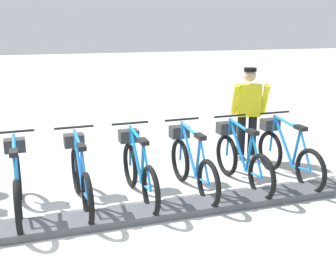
{
  "coord_description": "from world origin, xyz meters",
  "views": [
    {
      "loc": [
        -4.7,
        0.27,
        2.4
      ],
      "look_at": [
        0.5,
        -1.4,
        0.9
      ],
      "focal_mm": 44.22,
      "sensor_mm": 36.0,
      "label": 1
    }
  ],
  "objects_px": {
    "bike_docked_1": "(241,158)",
    "worker_near_rack": "(248,111)",
    "bike_docked_0": "(286,153)",
    "bike_docked_2": "(191,163)",
    "bike_docked_4": "(80,175)",
    "bike_docked_3": "(138,169)",
    "bike_docked_5": "(17,182)"
  },
  "relations": [
    {
      "from": "bike_docked_5",
      "to": "worker_near_rack",
      "type": "distance_m",
      "value": 4.04
    },
    {
      "from": "bike_docked_0",
      "to": "bike_docked_3",
      "type": "xyz_separation_m",
      "value": [
        0.0,
        2.39,
        0.0
      ]
    },
    {
      "from": "bike_docked_5",
      "to": "bike_docked_1",
      "type": "bearing_deg",
      "value": -90.0
    },
    {
      "from": "bike_docked_0",
      "to": "worker_near_rack",
      "type": "relative_size",
      "value": 1.04
    },
    {
      "from": "bike_docked_4",
      "to": "bike_docked_2",
      "type": "bearing_deg",
      "value": -90.0
    },
    {
      "from": "bike_docked_1",
      "to": "bike_docked_5",
      "type": "bearing_deg",
      "value": 90.0
    },
    {
      "from": "worker_near_rack",
      "to": "bike_docked_1",
      "type": "bearing_deg",
      "value": 147.73
    },
    {
      "from": "bike_docked_1",
      "to": "bike_docked_5",
      "type": "relative_size",
      "value": 1.0
    },
    {
      "from": "bike_docked_1",
      "to": "bike_docked_3",
      "type": "relative_size",
      "value": 1.0
    },
    {
      "from": "bike_docked_2",
      "to": "bike_docked_3",
      "type": "relative_size",
      "value": 1.0
    },
    {
      "from": "bike_docked_0",
      "to": "worker_near_rack",
      "type": "distance_m",
      "value": 1.17
    },
    {
      "from": "bike_docked_0",
      "to": "bike_docked_2",
      "type": "bearing_deg",
      "value": 90.0
    },
    {
      "from": "bike_docked_0",
      "to": "bike_docked_3",
      "type": "height_order",
      "value": "same"
    },
    {
      "from": "bike_docked_5",
      "to": "bike_docked_0",
      "type": "bearing_deg",
      "value": -90.0
    },
    {
      "from": "bike_docked_3",
      "to": "bike_docked_5",
      "type": "xyz_separation_m",
      "value": [
        0.0,
        1.6,
        0.0
      ]
    },
    {
      "from": "bike_docked_2",
      "to": "worker_near_rack",
      "type": "bearing_deg",
      "value": -54.08
    },
    {
      "from": "bike_docked_1",
      "to": "bike_docked_4",
      "type": "xyz_separation_m",
      "value": [
        0.0,
        2.39,
        0.0
      ]
    },
    {
      "from": "bike_docked_2",
      "to": "bike_docked_4",
      "type": "bearing_deg",
      "value": 90.0
    },
    {
      "from": "bike_docked_1",
      "to": "worker_near_rack",
      "type": "distance_m",
      "value": 1.35
    },
    {
      "from": "bike_docked_0",
      "to": "bike_docked_4",
      "type": "height_order",
      "value": "same"
    },
    {
      "from": "bike_docked_3",
      "to": "bike_docked_2",
      "type": "bearing_deg",
      "value": -90.0
    },
    {
      "from": "bike_docked_2",
      "to": "bike_docked_3",
      "type": "bearing_deg",
      "value": 90.0
    },
    {
      "from": "worker_near_rack",
      "to": "bike_docked_5",
      "type": "bearing_deg",
      "value": 105.41
    },
    {
      "from": "bike_docked_0",
      "to": "bike_docked_4",
      "type": "relative_size",
      "value": 1.0
    },
    {
      "from": "bike_docked_1",
      "to": "bike_docked_3",
      "type": "bearing_deg",
      "value": 90.0
    },
    {
      "from": "bike_docked_0",
      "to": "bike_docked_2",
      "type": "distance_m",
      "value": 1.6
    },
    {
      "from": "bike_docked_2",
      "to": "bike_docked_5",
      "type": "xyz_separation_m",
      "value": [
        0.0,
        2.39,
        0.0
      ]
    },
    {
      "from": "bike_docked_0",
      "to": "bike_docked_1",
      "type": "relative_size",
      "value": 1.0
    },
    {
      "from": "bike_docked_3",
      "to": "bike_docked_5",
      "type": "height_order",
      "value": "same"
    },
    {
      "from": "bike_docked_3",
      "to": "bike_docked_1",
      "type": "bearing_deg",
      "value": -90.0
    },
    {
      "from": "bike_docked_1",
      "to": "worker_near_rack",
      "type": "height_order",
      "value": "worker_near_rack"
    },
    {
      "from": "bike_docked_1",
      "to": "bike_docked_5",
      "type": "xyz_separation_m",
      "value": [
        0.0,
        3.19,
        0.0
      ]
    }
  ]
}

